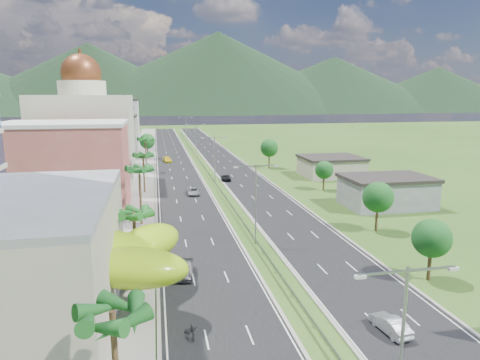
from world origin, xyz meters
TOP-DOWN VIEW (x-y plane):
  - ground at (0.00, 0.00)m, footprint 500.00×500.00m
  - road_left at (-7.50, 90.00)m, footprint 11.00×260.00m
  - road_right at (7.50, 90.00)m, footprint 11.00×260.00m
  - sidewalk_left at (-17.00, 90.00)m, footprint 7.00×260.00m
  - median_guardrail at (0.00, 71.99)m, footprint 0.10×216.06m
  - streetlight_median_a at (0.00, -25.00)m, footprint 6.04×0.25m
  - streetlight_median_b at (0.00, 10.00)m, footprint 6.04×0.25m
  - streetlight_median_c at (0.00, 50.00)m, footprint 6.04×0.25m
  - streetlight_median_d at (0.00, 95.00)m, footprint 6.04×0.25m
  - streetlight_median_e at (0.00, 140.00)m, footprint 6.04×0.25m
  - lime_canopy at (-20.00, -4.00)m, footprint 18.00×15.00m
  - pink_shophouse at (-28.00, 32.00)m, footprint 20.00×15.00m
  - domed_building at (-28.00, 55.00)m, footprint 20.00×20.00m
  - midrise_grey at (-27.00, 80.00)m, footprint 16.00×15.00m
  - midrise_beige at (-27.00, 102.00)m, footprint 16.00×15.00m
  - midrise_white at (-27.00, 125.00)m, footprint 16.00×15.00m
  - shed_near at (28.00, 25.00)m, footprint 15.00×10.00m
  - shed_far at (30.00, 55.00)m, footprint 14.00×12.00m
  - palm_tree_a at (-15.50, -22.00)m, footprint 3.60×3.60m
  - palm_tree_b at (-15.50, 2.00)m, footprint 3.60×3.60m
  - palm_tree_c at (-15.50, 22.00)m, footprint 3.60×3.60m
  - palm_tree_d at (-15.50, 45.00)m, footprint 3.60×3.60m
  - palm_tree_e at (-15.50, 70.00)m, footprint 3.60×3.60m
  - leafy_tree_lfar at (-15.50, 95.00)m, footprint 4.90×4.90m
  - leafy_tree_ra at (16.00, -5.00)m, footprint 4.20×4.20m
  - leafy_tree_rb at (19.00, 12.00)m, footprint 4.55×4.55m
  - leafy_tree_rc at (22.00, 40.00)m, footprint 3.85×3.85m
  - leafy_tree_rd at (18.00, 70.00)m, footprint 4.90×4.90m
  - mountain_ridge at (60.00, 450.00)m, footprint 860.00×140.00m
  - car_dark_left at (-10.18, 1.18)m, footprint 2.19×5.08m
  - car_silver_mid_left at (-5.75, 41.02)m, footprint 2.29×4.85m
  - car_yellow_far_left at (-9.57, 86.04)m, footprint 2.91×5.51m
  - car_silver_right at (6.20, -13.90)m, footprint 2.02×4.46m
  - car_dark_far_right at (3.20, 54.56)m, footprint 2.72×5.02m
  - motorcycle at (-10.39, -11.30)m, footprint 0.73×2.17m

SIDE VIEW (x-z plane):
  - ground at x=0.00m, z-range 0.00..0.00m
  - mountain_ridge at x=60.00m, z-range -45.00..45.00m
  - road_left at x=-7.50m, z-range 0.00..0.04m
  - road_right at x=7.50m, z-range 0.00..0.04m
  - sidewalk_left at x=-17.00m, z-range 0.00..0.12m
  - median_guardrail at x=0.00m, z-range 0.24..1.00m
  - car_dark_far_right at x=3.20m, z-range 0.04..1.38m
  - car_silver_mid_left at x=-5.75m, z-range 0.04..1.38m
  - motorcycle at x=-10.39m, z-range 0.04..1.41m
  - car_silver_right at x=6.20m, z-range 0.04..1.46m
  - car_yellow_far_left at x=-9.57m, z-range 0.04..1.56m
  - car_dark_left at x=-10.18m, z-range 0.04..1.67m
  - shed_far at x=30.00m, z-range 0.00..4.40m
  - shed_near at x=28.00m, z-range 0.00..5.00m
  - leafy_tree_rc at x=22.00m, z-range 1.21..7.54m
  - leafy_tree_ra at x=16.00m, z-range 1.33..8.23m
  - lime_canopy at x=-20.00m, z-range 1.29..8.69m
  - leafy_tree_rb at x=19.00m, z-range 1.44..8.92m
  - leafy_tree_lfar at x=-15.50m, z-range 1.55..9.60m
  - leafy_tree_rd at x=18.00m, z-range 1.55..9.60m
  - midrise_beige at x=-27.00m, z-range 0.00..13.00m
  - streetlight_median_a at x=0.00m, z-range 1.25..12.25m
  - streetlight_median_b at x=0.00m, z-range 1.25..12.25m
  - streetlight_median_c at x=0.00m, z-range 1.25..12.25m
  - streetlight_median_d at x=0.00m, z-range 1.25..12.25m
  - streetlight_median_e at x=0.00m, z-range 1.25..12.25m
  - palm_tree_b at x=-15.50m, z-range 3.01..11.11m
  - pink_shophouse at x=-28.00m, z-range 0.00..15.00m
  - palm_tree_d at x=-15.50m, z-range 3.24..11.84m
  - midrise_grey at x=-27.00m, z-range 0.00..16.00m
  - palm_tree_a at x=-15.50m, z-range 3.47..12.57m
  - palm_tree_e at x=-15.50m, z-range 3.61..13.01m
  - palm_tree_c at x=-15.50m, z-range 3.70..13.30m
  - midrise_white at x=-27.00m, z-range 0.00..18.00m
  - domed_building at x=-28.00m, z-range -3.00..25.70m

